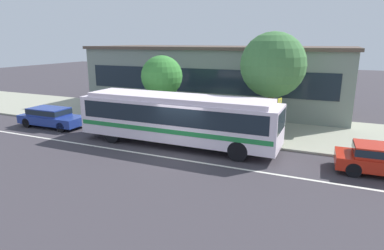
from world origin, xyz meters
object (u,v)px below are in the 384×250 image
transit_bus (177,117)px  bus_stop_sign (279,115)px  sedan_behind_bus (51,116)px  pedestrian_waiting_near_sign (221,122)px  street_tree_near_stop (162,77)px  street_tree_mid_block (273,65)px

transit_bus → bus_stop_sign: size_ratio=4.41×
transit_bus → sedan_behind_bus: (-9.56, 0.15, -0.89)m
pedestrian_waiting_near_sign → bus_stop_sign: size_ratio=0.66×
pedestrian_waiting_near_sign → street_tree_near_stop: street_tree_near_stop is taller
sedan_behind_bus → pedestrian_waiting_near_sign: (11.45, 1.69, 0.37)m
pedestrian_waiting_near_sign → street_tree_near_stop: 5.48m
street_tree_mid_block → bus_stop_sign: bearing=-68.1°
pedestrian_waiting_near_sign → street_tree_mid_block: 4.60m
bus_stop_sign → street_tree_near_stop: size_ratio=0.55×
sedan_behind_bus → bus_stop_sign: (14.66, 1.97, 1.02)m
bus_stop_sign → street_tree_near_stop: street_tree_near_stop is taller
pedestrian_waiting_near_sign → street_tree_mid_block: street_tree_mid_block is taller
sedan_behind_bus → street_tree_mid_block: size_ratio=0.75×
sedan_behind_bus → street_tree_near_stop: size_ratio=0.99×
sedan_behind_bus → street_tree_near_stop: street_tree_near_stop is taller
sedan_behind_bus → bus_stop_sign: size_ratio=1.80×
street_tree_near_stop → street_tree_mid_block: street_tree_mid_block is taller
sedan_behind_bus → pedestrian_waiting_near_sign: pedestrian_waiting_near_sign is taller
pedestrian_waiting_near_sign → street_tree_mid_block: size_ratio=0.27×
transit_bus → pedestrian_waiting_near_sign: (1.88, 1.84, -0.53)m
transit_bus → bus_stop_sign: 5.52m
sedan_behind_bus → transit_bus: bearing=-0.9°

